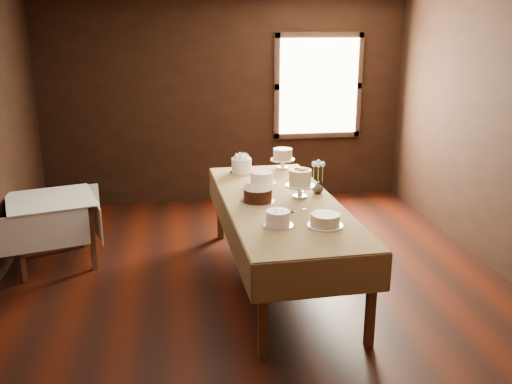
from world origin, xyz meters
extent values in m
cube|color=black|center=(0.00, 0.00, 0.00)|extent=(5.00, 6.00, 0.01)
cube|color=black|center=(0.00, 3.00, 1.40)|extent=(5.00, 0.02, 2.80)
cube|color=black|center=(0.00, -3.00, 1.40)|extent=(5.00, 0.02, 2.80)
cube|color=#FFEABF|center=(1.30, 2.94, 1.60)|extent=(1.10, 0.05, 1.30)
cube|color=#4E2D18|center=(-0.14, -1.03, 0.38)|extent=(0.07, 0.07, 0.77)
cube|color=#4E2D18|center=(-0.23, 1.48, 0.38)|extent=(0.07, 0.07, 0.77)
cube|color=#4E2D18|center=(0.72, -1.00, 0.38)|extent=(0.07, 0.07, 0.77)
cube|color=#4E2D18|center=(0.63, 1.51, 0.38)|extent=(0.07, 0.07, 0.77)
cube|color=#4E2D18|center=(0.24, 0.24, 0.81)|extent=(1.09, 2.68, 0.04)
cube|color=tan|center=(0.24, 0.24, 0.83)|extent=(1.15, 2.74, 0.01)
cube|color=#4E2D18|center=(-2.25, 0.62, 0.33)|extent=(0.06, 0.06, 0.67)
cube|color=#4E2D18|center=(-2.44, 1.27, 0.33)|extent=(0.06, 0.06, 0.67)
cube|color=#4E2D18|center=(-1.60, 0.80, 0.33)|extent=(0.06, 0.06, 0.67)
cube|color=#4E2D18|center=(-1.79, 1.45, 0.33)|extent=(0.06, 0.06, 0.67)
cube|color=#4E2D18|center=(-2.02, 1.04, 0.69)|extent=(0.96, 0.96, 0.04)
cube|color=white|center=(-2.02, 1.04, 0.71)|extent=(1.06, 1.06, 0.01)
cylinder|color=silver|center=(0.00, 1.31, 0.84)|extent=(0.27, 0.27, 0.01)
cylinder|color=white|center=(0.00, 1.31, 0.93)|extent=(0.28, 0.28, 0.16)
cylinder|color=white|center=(0.50, 1.44, 0.90)|extent=(0.28, 0.28, 0.12)
cylinder|color=beige|center=(0.50, 1.44, 1.02)|extent=(0.26, 0.26, 0.12)
cylinder|color=white|center=(0.16, 0.85, 0.84)|extent=(0.30, 0.30, 0.01)
cylinder|color=white|center=(0.16, 0.85, 0.90)|extent=(0.34, 0.34, 0.10)
cylinder|color=silver|center=(0.03, 0.25, 0.84)|extent=(0.33, 0.33, 0.01)
cylinder|color=black|center=(0.03, 0.25, 0.91)|extent=(0.33, 0.33, 0.11)
cylinder|color=white|center=(0.45, 0.33, 0.91)|extent=(0.28, 0.28, 0.14)
cylinder|color=#F3ECB6|center=(0.45, 0.33, 1.05)|extent=(0.30, 0.30, 0.15)
cylinder|color=silver|center=(0.09, -0.42, 0.84)|extent=(0.26, 0.26, 0.01)
cylinder|color=white|center=(0.09, -0.42, 0.91)|extent=(0.27, 0.27, 0.12)
cylinder|color=white|center=(0.48, -0.49, 0.84)|extent=(0.30, 0.30, 0.01)
cylinder|color=beige|center=(0.48, -0.49, 0.90)|extent=(0.32, 0.32, 0.09)
cube|color=silver|center=(0.36, -0.06, 0.84)|extent=(0.22, 0.14, 0.01)
cube|color=silver|center=(0.61, -0.18, 0.84)|extent=(0.20, 0.17, 0.01)
cube|color=silver|center=(0.17, 0.58, 0.84)|extent=(0.03, 0.24, 0.01)
cube|color=silver|center=(0.54, 0.55, 0.84)|extent=(0.14, 0.22, 0.01)
imported|color=#2D2823|center=(0.65, 0.43, 0.90)|extent=(0.15, 0.15, 0.12)
camera|label=1|loc=(-0.75, -4.74, 2.48)|focal=39.43mm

